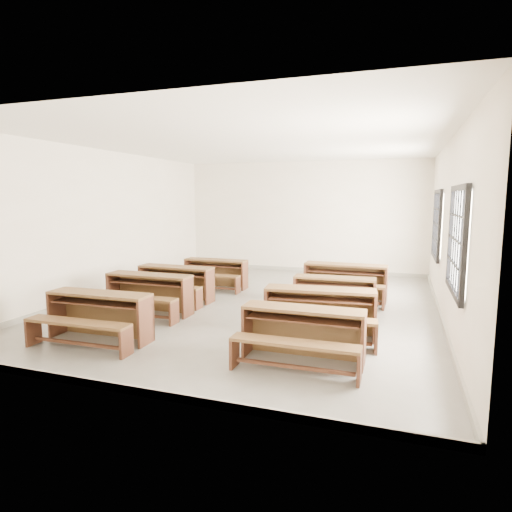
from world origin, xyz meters
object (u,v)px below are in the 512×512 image
(desk_set_1, at_px, (148,291))
(desk_set_4, at_px, (302,331))
(desk_set_0, at_px, (98,313))
(desk_set_2, at_px, (175,281))
(desk_set_5, at_px, (319,309))
(desk_set_3, at_px, (215,271))
(desk_set_7, at_px, (345,279))
(desk_set_6, at_px, (334,292))

(desk_set_1, relative_size, desk_set_4, 1.03)
(desk_set_0, bearing_deg, desk_set_2, 92.23)
(desk_set_1, bearing_deg, desk_set_0, -84.78)
(desk_set_4, relative_size, desk_set_5, 0.90)
(desk_set_3, bearing_deg, desk_set_7, -4.85)
(desk_set_5, bearing_deg, desk_set_0, -164.47)
(desk_set_1, height_order, desk_set_6, desk_set_1)
(desk_set_0, xyz_separation_m, desk_set_7, (3.22, 3.82, 0.02))
(desk_set_4, bearing_deg, desk_set_1, 156.60)
(desk_set_2, height_order, desk_set_4, desk_set_2)
(desk_set_0, xyz_separation_m, desk_set_1, (-0.13, 1.57, 0.01))
(desk_set_4, relative_size, desk_set_7, 0.93)
(desk_set_3, relative_size, desk_set_4, 0.95)
(desk_set_0, relative_size, desk_set_2, 1.01)
(desk_set_4, height_order, desk_set_6, desk_set_4)
(desk_set_5, relative_size, desk_set_7, 1.03)
(desk_set_1, distance_m, desk_set_5, 3.31)
(desk_set_0, bearing_deg, desk_set_4, 1.66)
(desk_set_1, distance_m, desk_set_4, 3.55)
(desk_set_1, xyz_separation_m, desk_set_3, (0.23, 2.53, -0.03))
(desk_set_4, relative_size, desk_set_6, 1.04)
(desk_set_0, xyz_separation_m, desk_set_4, (3.12, 0.16, -0.01))
(desk_set_2, height_order, desk_set_7, desk_set_7)
(desk_set_0, relative_size, desk_set_4, 1.03)
(desk_set_1, xyz_separation_m, desk_set_4, (3.26, -1.40, -0.01))
(desk_set_0, relative_size, desk_set_5, 0.93)
(desk_set_4, bearing_deg, desk_set_7, 88.48)
(desk_set_5, height_order, desk_set_6, desk_set_5)
(desk_set_3, distance_m, desk_set_4, 4.96)
(desk_set_5, bearing_deg, desk_set_2, 151.55)
(desk_set_4, xyz_separation_m, desk_set_6, (0.03, 2.58, -0.03))
(desk_set_4, distance_m, desk_set_7, 3.66)
(desk_set_3, height_order, desk_set_5, desk_set_5)
(desk_set_1, bearing_deg, desk_set_5, -5.45)
(desk_set_6, bearing_deg, desk_set_7, 84.26)
(desk_set_0, height_order, desk_set_7, desk_set_7)
(desk_set_0, xyz_separation_m, desk_set_5, (3.16, 1.23, 0.02))
(desk_set_0, bearing_deg, desk_set_6, 39.66)
(desk_set_3, relative_size, desk_set_7, 0.88)
(desk_set_4, distance_m, desk_set_6, 2.58)
(desk_set_4, xyz_separation_m, desk_set_7, (0.09, 3.66, 0.03))
(desk_set_0, bearing_deg, desk_set_1, 93.58)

